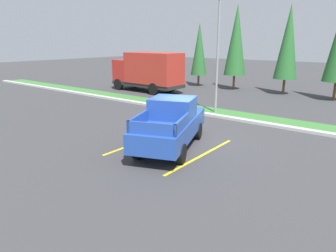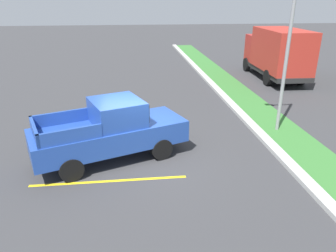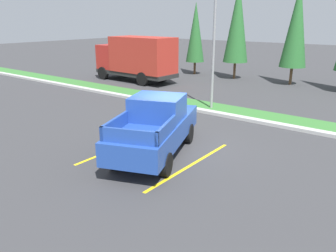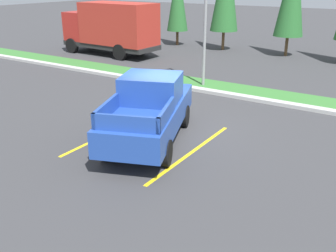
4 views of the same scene
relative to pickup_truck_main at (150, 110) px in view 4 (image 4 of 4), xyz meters
The scene contains 8 objects.
ground_plane 1.41m from the pickup_truck_main, 81.08° to the left, with size 120.00×120.00×0.00m, color #38383A.
parking_line_near 1.85m from the pickup_truck_main, behind, with size 0.12×4.80×0.01m, color yellow.
parking_line_far 1.88m from the pickup_truck_main, ahead, with size 0.12×4.80×0.01m, color yellow.
curb_strip 6.02m from the pickup_truck_main, 88.58° to the left, with size 56.00×0.40×0.15m, color #B2B2AD.
grass_median 7.11m from the pickup_truck_main, 88.80° to the left, with size 56.00×1.80×0.06m, color #387533.
pickup_truck_main is the anchor object (origin of this frame).
cargo_truck_distant 15.09m from the pickup_truck_main, 135.06° to the left, with size 6.88×2.69×3.40m.
street_light 7.48m from the pickup_truck_main, 104.36° to the left, with size 0.24×1.49×6.77m.
Camera 4 is at (6.52, -10.19, 4.93)m, focal length 41.12 mm.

